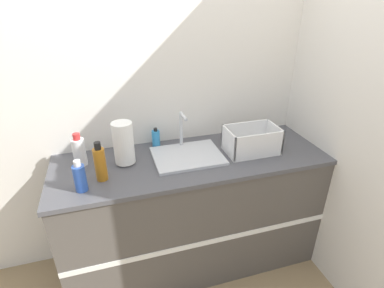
{
  "coord_description": "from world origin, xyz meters",
  "views": [
    {
      "loc": [
        -0.51,
        -1.39,
        1.94
      ],
      "look_at": [
        -0.01,
        0.28,
        1.06
      ],
      "focal_mm": 28.0,
      "sensor_mm": 36.0,
      "label": 1
    }
  ],
  "objects_px": {
    "dish_rack": "(251,142)",
    "bottle_amber": "(100,163)",
    "soap_dispenser": "(156,138)",
    "bottle_white_spray": "(79,151)",
    "paper_towel_roll": "(124,143)",
    "sink": "(187,154)",
    "bottle_blue": "(80,177)"
  },
  "relations": [
    {
      "from": "dish_rack",
      "to": "bottle_amber",
      "type": "relative_size",
      "value": 1.46
    },
    {
      "from": "soap_dispenser",
      "to": "bottle_amber",
      "type": "bearing_deg",
      "value": -139.71
    },
    {
      "from": "bottle_amber",
      "to": "bottle_white_spray",
      "type": "distance_m",
      "value": 0.25
    },
    {
      "from": "bottle_white_spray",
      "to": "soap_dispenser",
      "type": "distance_m",
      "value": 0.53
    },
    {
      "from": "dish_rack",
      "to": "bottle_amber",
      "type": "xyz_separation_m",
      "value": [
        -1.02,
        -0.07,
        0.04
      ]
    },
    {
      "from": "paper_towel_roll",
      "to": "dish_rack",
      "type": "xyz_separation_m",
      "value": [
        0.86,
        -0.09,
        -0.08
      ]
    },
    {
      "from": "paper_towel_roll",
      "to": "bottle_amber",
      "type": "xyz_separation_m",
      "value": [
        -0.15,
        -0.15,
        -0.04
      ]
    },
    {
      "from": "dish_rack",
      "to": "bottle_white_spray",
      "type": "relative_size",
      "value": 1.64
    },
    {
      "from": "paper_towel_roll",
      "to": "dish_rack",
      "type": "relative_size",
      "value": 0.79
    },
    {
      "from": "paper_towel_roll",
      "to": "dish_rack",
      "type": "bearing_deg",
      "value": -5.8
    },
    {
      "from": "bottle_amber",
      "to": "soap_dispenser",
      "type": "relative_size",
      "value": 1.71
    },
    {
      "from": "paper_towel_roll",
      "to": "bottle_amber",
      "type": "bearing_deg",
      "value": -134.93
    },
    {
      "from": "sink",
      "to": "bottle_white_spray",
      "type": "bearing_deg",
      "value": 171.75
    },
    {
      "from": "bottle_white_spray",
      "to": "dish_rack",
      "type": "bearing_deg",
      "value": -7.62
    },
    {
      "from": "sink",
      "to": "dish_rack",
      "type": "xyz_separation_m",
      "value": [
        0.45,
        -0.05,
        0.05
      ]
    },
    {
      "from": "bottle_blue",
      "to": "soap_dispenser",
      "type": "height_order",
      "value": "bottle_blue"
    },
    {
      "from": "bottle_amber",
      "to": "soap_dispenser",
      "type": "xyz_separation_m",
      "value": [
        0.39,
        0.33,
        -0.05
      ]
    },
    {
      "from": "bottle_blue",
      "to": "soap_dispenser",
      "type": "xyz_separation_m",
      "value": [
        0.51,
        0.41,
        -0.02
      ]
    },
    {
      "from": "bottle_amber",
      "to": "bottle_white_spray",
      "type": "relative_size",
      "value": 1.12
    },
    {
      "from": "sink",
      "to": "paper_towel_roll",
      "type": "distance_m",
      "value": 0.43
    },
    {
      "from": "dish_rack",
      "to": "bottle_amber",
      "type": "height_order",
      "value": "bottle_amber"
    },
    {
      "from": "bottle_blue",
      "to": "soap_dispenser",
      "type": "bearing_deg",
      "value": 39.3
    },
    {
      "from": "bottle_blue",
      "to": "bottle_amber",
      "type": "xyz_separation_m",
      "value": [
        0.11,
        0.08,
        0.02
      ]
    },
    {
      "from": "sink",
      "to": "paper_towel_roll",
      "type": "height_order",
      "value": "paper_towel_roll"
    },
    {
      "from": "sink",
      "to": "paper_towel_roll",
      "type": "relative_size",
      "value": 1.61
    },
    {
      "from": "sink",
      "to": "bottle_white_spray",
      "type": "relative_size",
      "value": 2.09
    },
    {
      "from": "sink",
      "to": "dish_rack",
      "type": "bearing_deg",
      "value": -6.66
    },
    {
      "from": "dish_rack",
      "to": "bottle_blue",
      "type": "relative_size",
      "value": 1.88
    },
    {
      "from": "paper_towel_roll",
      "to": "bottle_amber",
      "type": "relative_size",
      "value": 1.16
    },
    {
      "from": "bottle_blue",
      "to": "dish_rack",
      "type": "bearing_deg",
      "value": 7.43
    },
    {
      "from": "dish_rack",
      "to": "bottle_white_spray",
      "type": "xyz_separation_m",
      "value": [
        -1.14,
        0.15,
        0.03
      ]
    },
    {
      "from": "soap_dispenser",
      "to": "sink",
      "type": "bearing_deg",
      "value": -50.76
    }
  ]
}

